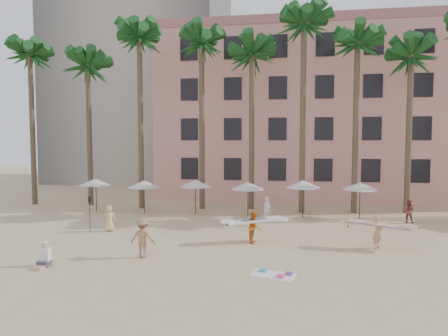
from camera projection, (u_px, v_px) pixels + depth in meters
name	position (u px, v px, depth m)	size (l,w,h in m)	color
ground	(244.00, 270.00, 17.19)	(120.00, 120.00, 0.00)	#D1B789
pink_hotel	(337.00, 117.00, 41.20)	(35.00, 14.00, 16.00)	#DF9288
grey_tower	(144.00, 1.00, 55.64)	(22.00, 18.00, 50.00)	#A89E8E
palm_row	(271.00, 45.00, 31.00)	(44.40, 5.40, 16.30)	brown
umbrella_row	(221.00, 184.00, 29.81)	(22.50, 2.70, 2.73)	#332B23
beach_towel	(274.00, 274.00, 16.61)	(2.01, 1.48, 0.14)	white
carrier_yellow	(378.00, 229.00, 20.58)	(3.02, 1.12, 1.81)	tan
carrier_white	(254.00, 226.00, 21.80)	(3.12, 1.79, 1.76)	orange
beachgoers	(221.00, 223.00, 22.83)	(19.94, 11.26, 1.92)	#DAB57B
paddle	(90.00, 210.00, 24.06)	(0.18, 0.04, 2.23)	black
seated_man	(44.00, 258.00, 17.66)	(0.49, 0.85, 1.11)	#3F3F4C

